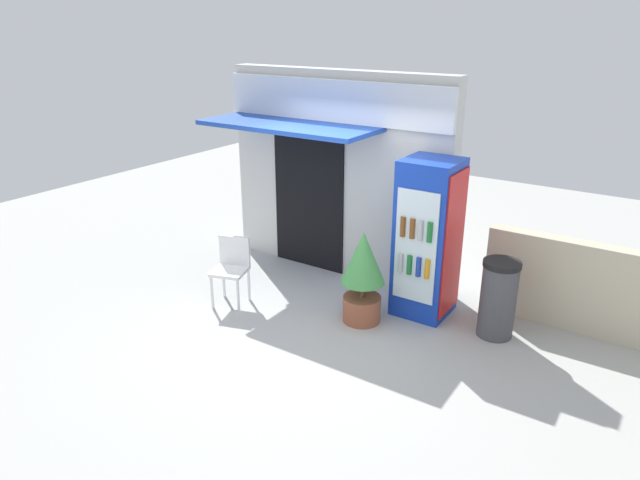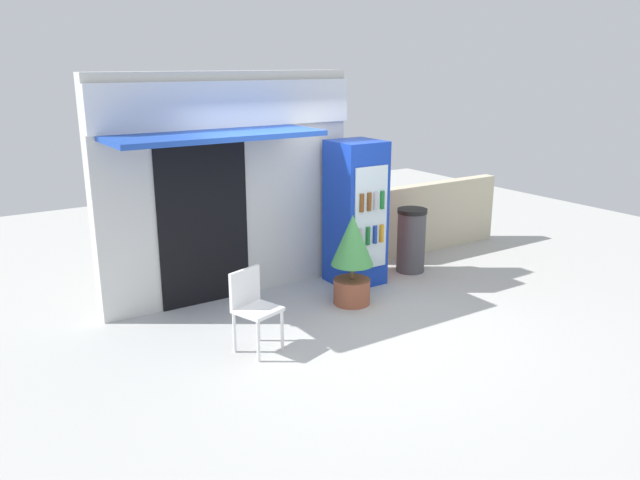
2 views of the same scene
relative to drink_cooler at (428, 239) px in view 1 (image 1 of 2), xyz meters
name	(u,v)px [view 1 (image 1 of 2)]	position (x,y,z in m)	size (l,w,h in m)	color
ground	(307,324)	(-1.03, -1.09, -0.98)	(16.00, 16.00, 0.00)	#B2B2AD
storefront_building	(335,169)	(-1.66, 0.51, 0.53)	(3.42, 1.22, 2.86)	silver
drink_cooler	(428,239)	(0.00, 0.00, 0.00)	(0.67, 0.72, 1.96)	#1438B2
plastic_chair	(232,265)	(-2.18, -1.13, -0.46)	(0.52, 0.51, 0.88)	white
potted_plant_near_shop	(363,272)	(-0.53, -0.64, -0.33)	(0.53, 0.53, 1.16)	#995138
trash_bin	(498,299)	(0.94, -0.08, -0.51)	(0.43, 0.43, 0.94)	#47474C
stone_boundary_wall	(602,292)	(1.93, 0.58, -0.43)	(2.68, 0.20, 1.10)	beige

